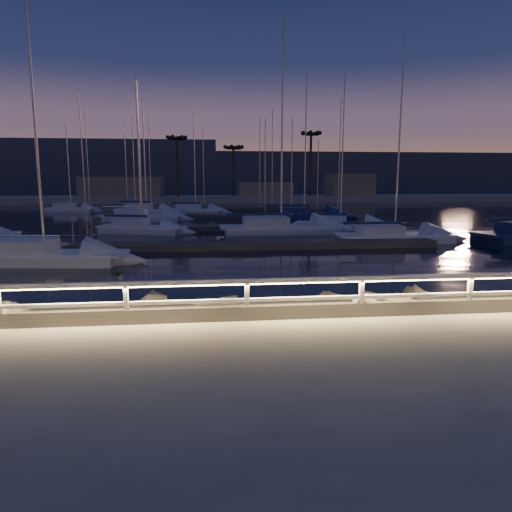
% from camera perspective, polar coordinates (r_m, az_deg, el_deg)
% --- Properties ---
extents(ground, '(400.00, 400.00, 0.00)m').
position_cam_1_polar(ground, '(12.11, 8.42, -7.50)').
color(ground, '#A8A198').
rests_on(ground, ground).
extents(harbor_water, '(400.00, 440.00, 0.60)m').
position_cam_1_polar(harbor_water, '(42.75, -2.13, 3.56)').
color(harbor_water, black).
rests_on(harbor_water, ground).
extents(guard_rail, '(44.11, 0.12, 1.06)m').
position_cam_1_polar(guard_rail, '(11.89, 8.20, -3.94)').
color(guard_rail, silver).
rests_on(guard_rail, ground).
extents(riprap, '(33.95, 2.86, 1.29)m').
position_cam_1_polar(riprap, '(15.69, 25.98, -5.32)').
color(riprap, '#615B53').
rests_on(riprap, ground).
extents(floating_docks, '(22.00, 36.00, 0.40)m').
position_cam_1_polar(floating_docks, '(43.97, -2.25, 4.47)').
color(floating_docks, '#574E48').
rests_on(floating_docks, ground).
extents(far_shore, '(160.00, 14.00, 5.20)m').
position_cam_1_polar(far_shore, '(85.35, -4.27, 7.41)').
color(far_shore, '#A8A198').
rests_on(far_shore, ground).
extents(palm_left, '(3.00, 3.00, 11.20)m').
position_cam_1_polar(palm_left, '(83.60, -9.87, 14.01)').
color(palm_left, '#493322').
rests_on(palm_left, ground).
extents(palm_center, '(3.00, 3.00, 9.70)m').
position_cam_1_polar(palm_center, '(84.50, -2.84, 13.16)').
color(palm_center, '#493322').
rests_on(palm_center, ground).
extents(palm_right, '(3.00, 3.00, 12.20)m').
position_cam_1_polar(palm_right, '(85.66, 6.90, 14.57)').
color(palm_right, '#493322').
rests_on(palm_right, ground).
extents(distant_hills, '(230.00, 37.50, 18.00)m').
position_cam_1_polar(distant_hills, '(146.15, -13.89, 9.81)').
color(distant_hills, '#363F53').
rests_on(distant_hills, ground).
extents(sailboat_b, '(8.07, 3.27, 13.37)m').
position_cam_1_polar(sailboat_b, '(24.90, -25.32, 0.15)').
color(sailboat_b, silver).
rests_on(sailboat_b, ground).
extents(sailboat_c, '(7.87, 2.60, 13.21)m').
position_cam_1_polar(sailboat_c, '(31.54, 16.57, 2.44)').
color(sailboat_c, silver).
rests_on(sailboat_c, ground).
extents(sailboat_e, '(7.08, 4.03, 11.71)m').
position_cam_1_polar(sailboat_e, '(36.33, -14.35, 3.45)').
color(sailboat_e, silver).
rests_on(sailboat_e, ground).
extents(sailboat_g, '(9.38, 3.01, 15.79)m').
position_cam_1_polar(sailboat_g, '(34.91, 2.74, 3.57)').
color(sailboat_g, silver).
rests_on(sailboat_g, ground).
extents(sailboat_h, '(7.80, 5.04, 12.89)m').
position_cam_1_polar(sailboat_h, '(38.97, 10.19, 3.95)').
color(sailboat_h, silver).
rests_on(sailboat_h, ground).
extents(sailboat_i, '(7.98, 4.93, 13.28)m').
position_cam_1_polar(sailboat_i, '(55.53, -13.71, 5.55)').
color(sailboat_i, silver).
rests_on(sailboat_i, ground).
extents(sailboat_j, '(8.21, 3.20, 13.65)m').
position_cam_1_polar(sailboat_j, '(47.15, -14.31, 4.83)').
color(sailboat_j, silver).
rests_on(sailboat_j, ground).
extents(sailboat_k, '(7.58, 4.89, 12.56)m').
position_cam_1_polar(sailboat_k, '(56.19, -7.74, 5.72)').
color(sailboat_k, silver).
rests_on(sailboat_k, ground).
extents(sailboat_l, '(9.10, 3.02, 15.21)m').
position_cam_1_polar(sailboat_l, '(48.10, 5.75, 5.16)').
color(sailboat_l, navy).
rests_on(sailboat_l, ground).
extents(sailboat_m, '(6.94, 3.61, 11.45)m').
position_cam_1_polar(sailboat_m, '(62.42, -22.24, 5.49)').
color(sailboat_m, silver).
rests_on(sailboat_m, ground).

